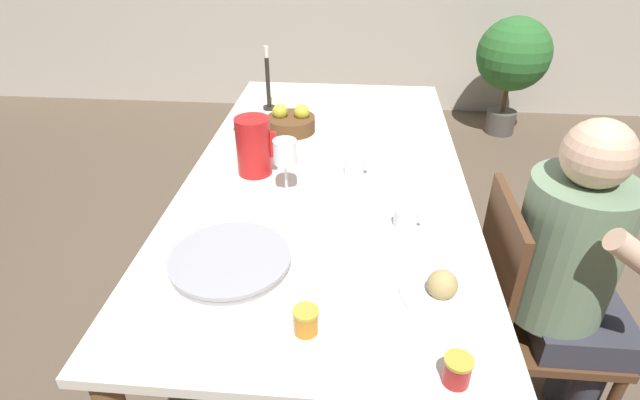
{
  "coord_description": "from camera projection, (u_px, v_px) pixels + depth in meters",
  "views": [
    {
      "loc": [
        0.12,
        -1.66,
        1.65
      ],
      "look_at": [
        0.0,
        -0.3,
        0.82
      ],
      "focal_mm": 28.0,
      "sensor_mm": 36.0,
      "label": 1
    }
  ],
  "objects": [
    {
      "name": "ground_plane",
      "position": [
        326.0,
        318.0,
        2.28
      ],
      "size": [
        20.0,
        20.0,
        0.0
      ],
      "primitive_type": "plane",
      "color": "brown"
    },
    {
      "name": "dining_table",
      "position": [
        327.0,
        190.0,
        1.93
      ],
      "size": [
        1.01,
        2.01,
        0.77
      ],
      "color": "silver",
      "rests_on": "ground_plane"
    },
    {
      "name": "chair_person_side",
      "position": [
        526.0,
        312.0,
        1.65
      ],
      "size": [
        0.42,
        0.42,
        0.89
      ],
      "rotation": [
        0.0,
        0.0,
        -1.57
      ],
      "color": "#51331E",
      "rests_on": "ground_plane"
    },
    {
      "name": "person_seated",
      "position": [
        573.0,
        269.0,
        1.51
      ],
      "size": [
        0.39,
        0.41,
        1.17
      ],
      "rotation": [
        0.0,
        0.0,
        -1.57
      ],
      "color": "#33333D",
      "rests_on": "ground_plane"
    },
    {
      "name": "red_pitcher",
      "position": [
        254.0,
        146.0,
        1.81
      ],
      "size": [
        0.15,
        0.13,
        0.22
      ],
      "color": "red",
      "rests_on": "dining_table"
    },
    {
      "name": "wine_glass_water",
      "position": [
        285.0,
        154.0,
        1.67
      ],
      "size": [
        0.08,
        0.08,
        0.2
      ],
      "color": "white",
      "rests_on": "dining_table"
    },
    {
      "name": "teacup_near_person",
      "position": [
        405.0,
        220.0,
        1.54
      ],
      "size": [
        0.12,
        0.12,
        0.07
      ],
      "color": "silver",
      "rests_on": "dining_table"
    },
    {
      "name": "teacup_across",
      "position": [
        354.0,
        168.0,
        1.83
      ],
      "size": [
        0.12,
        0.12,
        0.07
      ],
      "color": "silver",
      "rests_on": "dining_table"
    },
    {
      "name": "serving_tray",
      "position": [
        230.0,
        260.0,
        1.39
      ],
      "size": [
        0.34,
        0.34,
        0.03
      ],
      "color": "#9E9EA3",
      "rests_on": "dining_table"
    },
    {
      "name": "bread_plate",
      "position": [
        441.0,
        290.0,
        1.28
      ],
      "size": [
        0.21,
        0.21,
        0.08
      ],
      "color": "silver",
      "rests_on": "dining_table"
    },
    {
      "name": "jam_jar_amber",
      "position": [
        457.0,
        369.0,
        1.04
      ],
      "size": [
        0.06,
        0.06,
        0.07
      ],
      "color": "#A81E1E",
      "rests_on": "dining_table"
    },
    {
      "name": "jam_jar_red",
      "position": [
        306.0,
        320.0,
        1.17
      ],
      "size": [
        0.06,
        0.06,
        0.07
      ],
      "color": "#C67A1E",
      "rests_on": "dining_table"
    },
    {
      "name": "fruit_bowl",
      "position": [
        291.0,
        122.0,
        2.17
      ],
      "size": [
        0.21,
        0.21,
        0.12
      ],
      "color": "brown",
      "rests_on": "dining_table"
    },
    {
      "name": "candlestick_tall",
      "position": [
        268.0,
        86.0,
        2.35
      ],
      "size": [
        0.06,
        0.06,
        0.3
      ],
      "color": "black",
      "rests_on": "dining_table"
    },
    {
      "name": "potted_plant",
      "position": [
        513.0,
        58.0,
        3.76
      ],
      "size": [
        0.55,
        0.55,
        0.91
      ],
      "color": "#4C4742",
      "rests_on": "ground_plane"
    }
  ]
}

